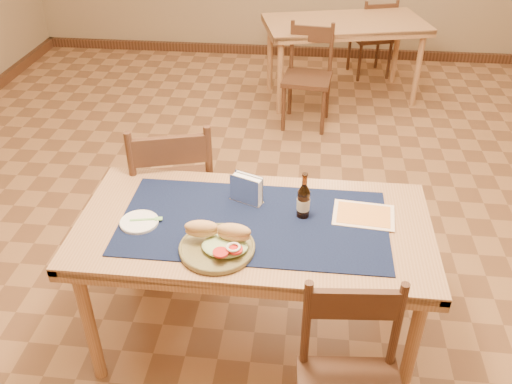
# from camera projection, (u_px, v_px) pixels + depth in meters

# --- Properties ---
(room) EXTENTS (6.04, 7.04, 2.84)m
(room) POSITION_uv_depth(u_px,v_px,m) (271.00, 25.00, 2.74)
(room) COLOR #966741
(room) RESTS_ON ground
(main_table) EXTENTS (1.60, 0.80, 0.75)m
(main_table) POSITION_uv_depth(u_px,v_px,m) (254.00, 237.00, 2.49)
(main_table) COLOR #A97B4F
(main_table) RESTS_ON ground
(placemat) EXTENTS (1.20, 0.60, 0.01)m
(placemat) POSITION_uv_depth(u_px,v_px,m) (254.00, 222.00, 2.44)
(placemat) COLOR #101B3B
(placemat) RESTS_ON main_table
(baseboard) EXTENTS (6.00, 7.00, 0.10)m
(baseboard) POSITION_uv_depth(u_px,v_px,m) (268.00, 234.00, 3.49)
(baseboard) COLOR #4B2C1B
(baseboard) RESTS_ON ground
(back_table) EXTENTS (1.60, 1.07, 0.75)m
(back_table) POSITION_uv_depth(u_px,v_px,m) (345.00, 30.00, 5.03)
(back_table) COLOR #A97B4F
(back_table) RESTS_ON ground
(chair_main_far) EXTENTS (0.57, 0.57, 0.99)m
(chair_main_far) POSITION_uv_depth(u_px,v_px,m) (174.00, 191.00, 3.07)
(chair_main_far) COLOR #4B2C1B
(chair_main_far) RESTS_ON ground
(chair_back_near) EXTENTS (0.44, 0.44, 0.87)m
(chair_back_near) POSITION_uv_depth(u_px,v_px,m) (308.00, 75.00, 4.69)
(chair_back_near) COLOR #4B2C1B
(chair_back_near) RESTS_ON ground
(chair_back_far) EXTENTS (0.48, 0.48, 0.82)m
(chair_back_far) POSITION_uv_depth(u_px,v_px,m) (373.00, 36.00, 5.62)
(chair_back_far) COLOR #4B2C1B
(chair_back_far) RESTS_ON ground
(sandwich_plate) EXTENTS (0.32, 0.32, 0.12)m
(sandwich_plate) POSITION_uv_depth(u_px,v_px,m) (219.00, 243.00, 2.26)
(sandwich_plate) COLOR olive
(sandwich_plate) RESTS_ON placemat
(side_plate) EXTENTS (0.17, 0.17, 0.01)m
(side_plate) POSITION_uv_depth(u_px,v_px,m) (139.00, 222.00, 2.43)
(side_plate) COLOR white
(side_plate) RESTS_ON placemat
(fork) EXTENTS (0.15, 0.05, 0.00)m
(fork) POSITION_uv_depth(u_px,v_px,m) (149.00, 219.00, 2.43)
(fork) COLOR #75C069
(fork) RESTS_ON side_plate
(beer_bottle) EXTENTS (0.06, 0.06, 0.22)m
(beer_bottle) POSITION_uv_depth(u_px,v_px,m) (303.00, 201.00, 2.43)
(beer_bottle) COLOR #4E290E
(beer_bottle) RESTS_ON placemat
(napkin_holder) EXTENTS (0.17, 0.11, 0.14)m
(napkin_holder) POSITION_uv_depth(u_px,v_px,m) (247.00, 190.00, 2.54)
(napkin_holder) COLOR silver
(napkin_holder) RESTS_ON placemat
(menu_card) EXTENTS (0.29, 0.23, 0.01)m
(menu_card) POSITION_uv_depth(u_px,v_px,m) (364.00, 215.00, 2.48)
(menu_card) COLOR #FFDFC0
(menu_card) RESTS_ON placemat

